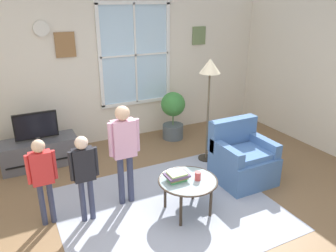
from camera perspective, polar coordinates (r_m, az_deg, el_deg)
The scene contains 15 objects.
ground_plane at distance 4.15m, azimuth 2.83°, elevation -15.95°, with size 6.83×6.17×0.02m, color brown.
back_wall at distance 6.06m, azimuth -10.28°, elevation 9.81°, with size 6.23×0.17×2.66m.
area_rug at distance 4.32m, azimuth -0.02°, elevation -13.97°, with size 2.63×2.29×0.01m, color #999EAD.
tv_stand at distance 5.62m, azimuth -21.20°, elevation -4.27°, with size 1.14×0.49×0.44m.
television at distance 5.45m, azimuth -21.81°, elevation 0.02°, with size 0.64×0.08×0.44m.
armchair at distance 4.90m, azimuth 12.62°, elevation -5.65°, with size 0.76×0.74×0.87m.
coffee_table at distance 4.05m, azimuth 3.43°, elevation -9.64°, with size 0.72×0.72×0.45m.
book_stack at distance 3.99m, azimuth 1.56°, elevation -8.66°, with size 0.28×0.20×0.10m.
cup at distance 4.02m, azimuth 5.15°, elevation -8.59°, with size 0.07×0.07×0.11m, color #BF3F3F.
remote_near_books at distance 4.15m, azimuth 1.95°, elevation -8.15°, with size 0.04×0.14×0.02m, color black.
person_red_shirt at distance 3.98m, azimuth -20.85°, elevation -7.56°, with size 0.32×0.15×1.07m.
person_black_shirt at distance 3.89m, azimuth -14.27°, elevation -7.27°, with size 0.33×0.15×1.08m.
person_pink_shirt at distance 4.08m, azimuth -7.59°, elevation -3.14°, with size 0.40×0.18×1.32m.
potted_plant_by_window at distance 6.16m, azimuth 0.87°, elevation 2.28°, with size 0.45×0.45×0.90m.
floor_lamp at distance 5.10m, azimuth 7.19°, elevation 8.43°, with size 0.32×0.32×1.66m.
Camera 1 is at (-1.67, -2.87, 2.48)m, focal length 35.39 mm.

